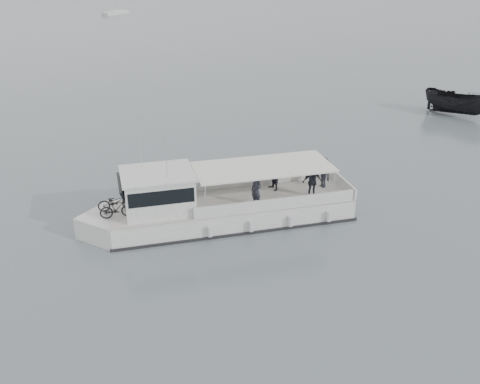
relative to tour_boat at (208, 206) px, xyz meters
name	(u,v)px	position (x,y,z in m)	size (l,w,h in m)	color
ground	(157,227)	(-2.67, 0.81, -1.02)	(1400.00, 1400.00, 0.00)	#535E62
tour_boat	(208,206)	(0.00, 0.00, 0.00)	(14.87, 6.31, 6.21)	white
dark_motorboat	(457,102)	(28.07, 8.89, 0.11)	(2.20, 5.85, 2.26)	black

